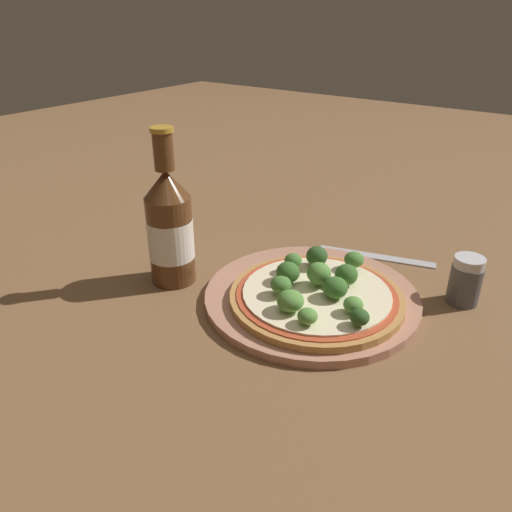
% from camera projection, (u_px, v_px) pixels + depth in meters
% --- Properties ---
extents(ground_plane, '(3.00, 3.00, 0.00)m').
position_uv_depth(ground_plane, '(306.00, 305.00, 0.66)').
color(ground_plane, brown).
extents(plate, '(0.28, 0.28, 0.01)m').
position_uv_depth(plate, '(312.00, 297.00, 0.66)').
color(plate, tan).
rests_on(plate, ground_plane).
extents(pizza, '(0.22, 0.22, 0.01)m').
position_uv_depth(pizza, '(317.00, 296.00, 0.64)').
color(pizza, '#B77F42').
rests_on(pizza, plate).
extents(broccoli_floret_0, '(0.02, 0.02, 0.03)m').
position_uv_depth(broccoli_floret_0, '(293.00, 261.00, 0.68)').
color(broccoli_floret_0, '#6B8E51').
rests_on(broccoli_floret_0, pizza).
extents(broccoli_floret_1, '(0.03, 0.03, 0.03)m').
position_uv_depth(broccoli_floret_1, '(290.00, 301.00, 0.59)').
color(broccoli_floret_1, '#6B8E51').
rests_on(broccoli_floret_1, pizza).
extents(broccoli_floret_2, '(0.03, 0.03, 0.03)m').
position_uv_depth(broccoli_floret_2, '(319.00, 273.00, 0.64)').
color(broccoli_floret_2, '#6B8E51').
rests_on(broccoli_floret_2, pizza).
extents(broccoli_floret_3, '(0.03, 0.03, 0.03)m').
position_uv_depth(broccoli_floret_3, '(346.00, 275.00, 0.65)').
color(broccoli_floret_3, '#6B8E51').
rests_on(broccoli_floret_3, pizza).
extents(broccoli_floret_4, '(0.03, 0.03, 0.03)m').
position_uv_depth(broccoli_floret_4, '(317.00, 256.00, 0.69)').
color(broccoli_floret_4, '#6B8E51').
rests_on(broccoli_floret_4, pizza).
extents(broccoli_floret_5, '(0.03, 0.03, 0.03)m').
position_uv_depth(broccoli_floret_5, '(287.00, 273.00, 0.65)').
color(broccoli_floret_5, '#6B8E51').
rests_on(broccoli_floret_5, pizza).
extents(broccoli_floret_6, '(0.02, 0.02, 0.02)m').
position_uv_depth(broccoli_floret_6, '(307.00, 316.00, 0.57)').
color(broccoli_floret_6, '#6B8E51').
rests_on(broccoli_floret_6, pizza).
extents(broccoli_floret_7, '(0.03, 0.03, 0.03)m').
position_uv_depth(broccoli_floret_7, '(354.00, 260.00, 0.69)').
color(broccoli_floret_7, '#6B8E51').
rests_on(broccoli_floret_7, pizza).
extents(broccoli_floret_8, '(0.03, 0.03, 0.03)m').
position_uv_depth(broccoli_floret_8, '(335.00, 288.00, 0.62)').
color(broccoli_floret_8, '#6B8E51').
rests_on(broccoli_floret_8, pizza).
extents(broccoli_floret_9, '(0.02, 0.02, 0.02)m').
position_uv_depth(broccoli_floret_9, '(353.00, 305.00, 0.59)').
color(broccoli_floret_9, '#6B8E51').
rests_on(broccoli_floret_9, pizza).
extents(broccoli_floret_10, '(0.02, 0.02, 0.02)m').
position_uv_depth(broccoli_floret_10, '(360.00, 317.00, 0.57)').
color(broccoli_floret_10, '#6B8E51').
rests_on(broccoli_floret_10, pizza).
extents(broccoli_floret_11, '(0.03, 0.03, 0.03)m').
position_uv_depth(broccoli_floret_11, '(281.00, 285.00, 0.63)').
color(broccoli_floret_11, '#6B8E51').
rests_on(broccoli_floret_11, pizza).
extents(beer_bottle, '(0.06, 0.06, 0.22)m').
position_uv_depth(beer_bottle, '(170.00, 227.00, 0.68)').
color(beer_bottle, '#563319').
rests_on(beer_bottle, ground_plane).
extents(pepper_shaker, '(0.04, 0.04, 0.07)m').
position_uv_depth(pepper_shaker, '(466.00, 281.00, 0.65)').
color(pepper_shaker, '#4C4C51').
rests_on(pepper_shaker, ground_plane).
extents(fork, '(0.06, 0.18, 0.00)m').
position_uv_depth(fork, '(376.00, 256.00, 0.78)').
color(fork, '#B2B2B7').
rests_on(fork, ground_plane).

